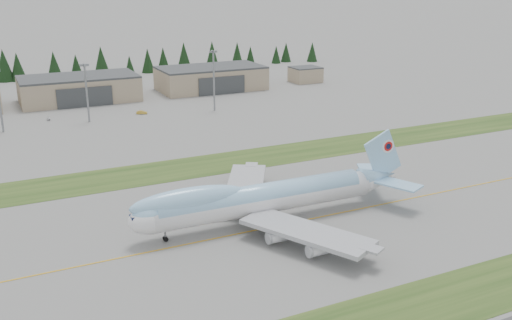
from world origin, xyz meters
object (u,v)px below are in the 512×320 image
hangar_center (79,88)px  hangar_right (211,78)px  service_vehicle_c (260,89)px  service_vehicle_b (142,114)px  service_vehicle_a (49,120)px  boeing_747_freighter (262,198)px

hangar_center → hangar_right: 60.00m
hangar_center → service_vehicle_c: size_ratio=10.44×
service_vehicle_b → service_vehicle_a: bearing=102.3°
hangar_right → service_vehicle_a: (-76.38, -30.03, -5.39)m
service_vehicle_a → service_vehicle_c: service_vehicle_c is taller
hangar_center → service_vehicle_c: bearing=-7.0°
service_vehicle_a → service_vehicle_c: bearing=16.3°
boeing_747_freighter → service_vehicle_a: (-30.43, 116.92, -5.71)m
service_vehicle_b → hangar_center: bearing=47.4°
hangar_right → service_vehicle_a: 82.25m
hangar_right → service_vehicle_b: size_ratio=11.69×
hangar_right → service_vehicle_b: (-42.74, -35.38, -5.39)m
boeing_747_freighter → service_vehicle_a: boeing_747_freighter is taller
hangar_right → service_vehicle_b: hangar_right is taller
boeing_747_freighter → hangar_center: (-14.05, 146.95, -0.32)m
boeing_747_freighter → service_vehicle_c: size_ratio=14.20×
hangar_right → service_vehicle_c: bearing=-25.3°
boeing_747_freighter → service_vehicle_a: 120.95m
hangar_center → service_vehicle_c: hangar_center is taller
boeing_747_freighter → service_vehicle_a: bearing=105.6°
service_vehicle_b → service_vehicle_c: 68.55m
hangar_center → service_vehicle_a: (-16.38, -30.03, -5.39)m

